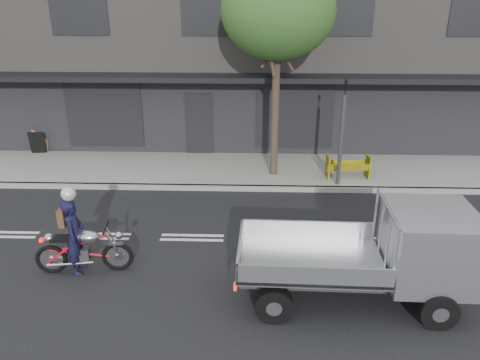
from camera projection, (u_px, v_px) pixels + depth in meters
name	position (u px, v px, depth m)	size (l,w,h in m)	color
ground	(192.00, 238.00, 11.90)	(80.00, 80.00, 0.00)	black
sidewalk	(209.00, 170.00, 16.22)	(32.00, 3.20, 0.15)	gray
kerb	(205.00, 188.00, 14.74)	(32.00, 0.20, 0.15)	gray
building_main	(221.00, 35.00, 20.86)	(26.00, 10.00, 8.00)	slate
street_tree	(278.00, 11.00, 13.73)	(3.40, 3.40, 6.74)	#382B21
traffic_light_pole	(341.00, 139.00, 14.25)	(0.12, 0.12, 3.50)	#2D2D30
motorcycle	(83.00, 249.00, 10.29)	(2.14, 0.62, 1.10)	black
rider	(75.00, 236.00, 10.18)	(0.64, 0.42, 1.75)	black
flatbed_ute	(407.00, 249.00, 9.08)	(4.54, 1.97, 2.08)	black
construction_barrier	(349.00, 168.00, 15.01)	(1.39, 0.56, 0.78)	yellow
sandwich_board	(37.00, 143.00, 17.44)	(0.54, 0.36, 0.85)	black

